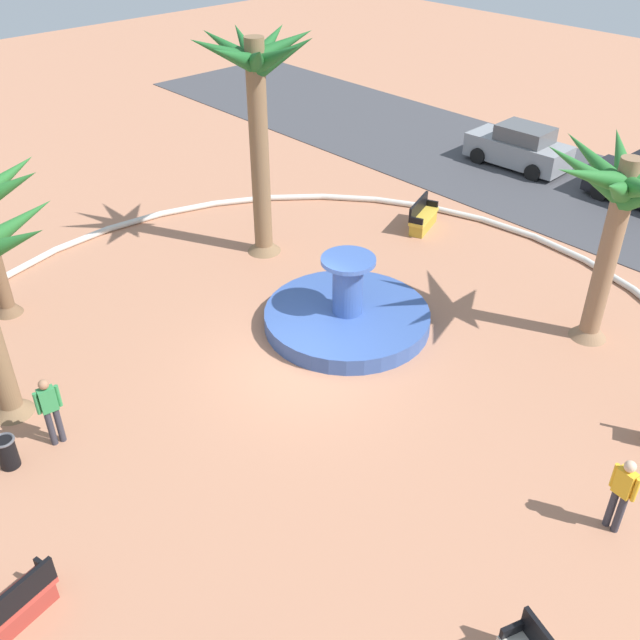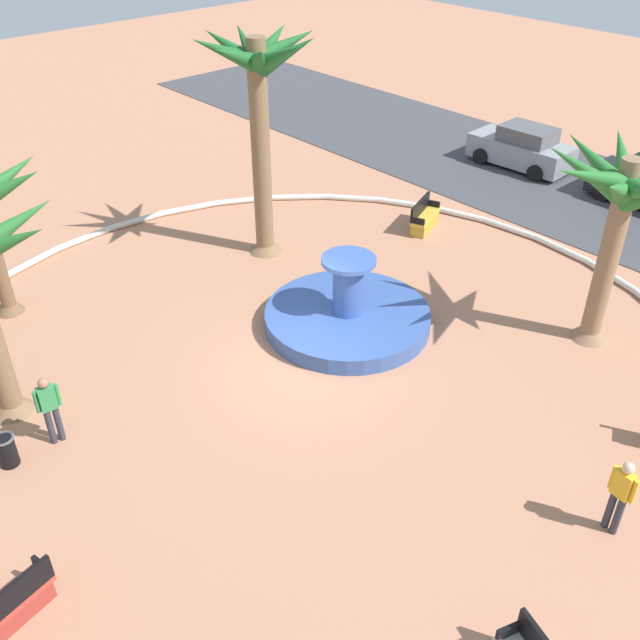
# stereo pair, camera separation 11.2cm
# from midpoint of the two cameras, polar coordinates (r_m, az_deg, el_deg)

# --- Properties ---
(ground_plane) EXTENTS (80.00, 80.00, 0.00)m
(ground_plane) POSITION_cam_midpoint_polar(r_m,az_deg,el_deg) (17.63, -1.18, -3.67)
(ground_plane) COLOR tan
(plaza_curb) EXTENTS (20.06, 20.06, 0.20)m
(plaza_curb) POSITION_cam_midpoint_polar(r_m,az_deg,el_deg) (17.56, -1.19, -3.41)
(plaza_curb) COLOR silver
(plaza_curb) RESTS_ON ground
(street_asphalt) EXTENTS (48.00, 8.00, 0.03)m
(street_asphalt) POSITION_cam_midpoint_polar(r_m,az_deg,el_deg) (28.01, 21.68, 8.93)
(street_asphalt) COLOR #424247
(street_asphalt) RESTS_ON ground
(fountain) EXTENTS (4.40, 4.40, 2.04)m
(fountain) POSITION_cam_midpoint_polar(r_m,az_deg,el_deg) (18.90, 2.01, 0.34)
(fountain) COLOR #38569E
(fountain) RESTS_ON ground
(palm_tree_by_curb) EXTENTS (3.99, 3.97, 5.16)m
(palm_tree_by_curb) POSITION_cam_midpoint_polar(r_m,az_deg,el_deg) (18.05, 22.87, 8.89)
(palm_tree_by_curb) COLOR #8E6B4C
(palm_tree_by_curb) RESTS_ON ground
(palm_tree_far_side) EXTENTS (3.58, 3.63, 6.73)m
(palm_tree_far_side) POSITION_cam_midpoint_polar(r_m,az_deg,el_deg) (20.85, -5.19, 17.57)
(palm_tree_far_side) COLOR brown
(palm_tree_far_side) RESTS_ON ground
(bench_east) EXTENTS (0.85, 1.67, 1.00)m
(bench_east) POSITION_cam_midpoint_polar(r_m,az_deg,el_deg) (13.50, -23.75, -20.57)
(bench_east) COLOR #B73D33
(bench_east) RESTS_ON ground
(bench_west) EXTENTS (1.03, 1.67, 1.00)m
(bench_west) POSITION_cam_midpoint_polar(r_m,az_deg,el_deg) (24.14, 8.09, 8.02)
(bench_west) COLOR gold
(bench_west) RESTS_ON ground
(trash_bin) EXTENTS (0.46, 0.46, 0.73)m
(trash_bin) POSITION_cam_midpoint_polar(r_m,az_deg,el_deg) (16.15, -23.99, -9.62)
(trash_bin) COLOR black
(trash_bin) RESTS_ON ground
(person_cyclist_helmet) EXTENTS (0.24, 0.53, 1.69)m
(person_cyclist_helmet) POSITION_cam_midpoint_polar(r_m,az_deg,el_deg) (15.98, -21.01, -6.61)
(person_cyclist_helmet) COLOR #33333D
(person_cyclist_helmet) RESTS_ON ground
(person_pedestrian_stroll) EXTENTS (0.53, 0.24, 1.71)m
(person_pedestrian_stroll) POSITION_cam_midpoint_polar(r_m,az_deg,el_deg) (14.34, 22.81, -12.57)
(person_pedestrian_stroll) COLOR #33333D
(person_pedestrian_stroll) RESTS_ON ground
(parked_car_leftmost) EXTENTS (4.07, 2.05, 1.67)m
(parked_car_leftmost) POSITION_cam_midpoint_polar(r_m,az_deg,el_deg) (29.86, 15.55, 13.18)
(parked_car_leftmost) COLOR gray
(parked_car_leftmost) RESTS_ON ground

